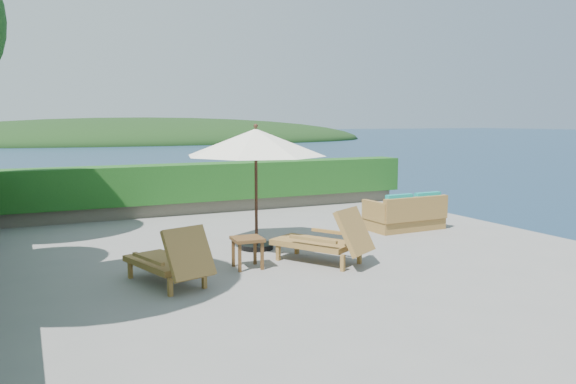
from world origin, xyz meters
name	(u,v)px	position (x,y,z in m)	size (l,w,h in m)	color
ground	(292,256)	(0.00, 0.00, 0.00)	(12.00, 12.00, 0.00)	gray
foundation	(292,335)	(0.00, 0.00, -1.55)	(12.00, 12.00, 3.00)	#5F574C
offshore_island	(146,142)	(25.00, 140.00, -3.00)	(126.00, 57.60, 12.60)	black
planter_wall_far	(204,206)	(0.00, 5.60, 0.18)	(12.00, 0.60, 0.36)	#6E6658
hedge_far	(204,182)	(0.00, 5.60, 0.85)	(12.40, 0.90, 1.00)	#123F12
patio_umbrella	(256,143)	(-0.38, 0.82, 2.08)	(3.16, 3.16, 2.46)	black
lounge_left	(171,260)	(-2.50, -0.92, 0.41)	(1.14, 1.81, 0.97)	olive
lounge_right	(326,240)	(0.31, -0.77, 0.43)	(1.53, 1.90, 1.03)	olive
side_table	(247,243)	(-1.07, -0.47, 0.44)	(0.54, 0.54, 0.54)	brown
wicker_loveseat	(406,215)	(3.51, 1.17, 0.34)	(1.83, 0.98, 0.88)	olive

